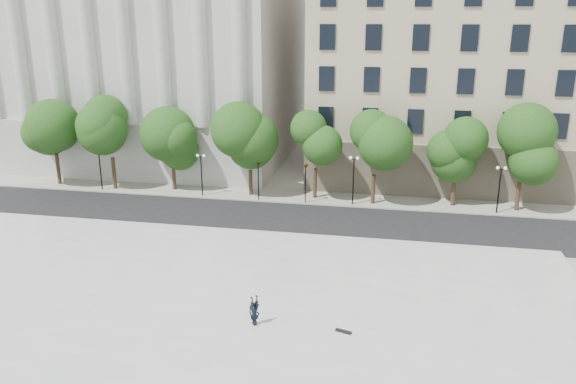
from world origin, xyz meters
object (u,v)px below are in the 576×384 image
person_lying (255,321)px  skateboard (343,331)px  traffic_light_west (258,161)px  traffic_light_east (306,164)px

person_lying → skateboard: size_ratio=1.92×
traffic_light_west → person_lying: traffic_light_west is taller
traffic_light_west → person_lying: 22.45m
skateboard → traffic_light_east: bearing=120.8°
traffic_light_west → skateboard: traffic_light_west is taller
person_lying → traffic_light_east: bearing=50.8°
traffic_light_east → person_lying: size_ratio=2.50×
person_lying → traffic_light_west: bearing=61.8°
traffic_light_east → skateboard: 22.44m
traffic_light_east → person_lying: (0.71, -21.67, -2.96)m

